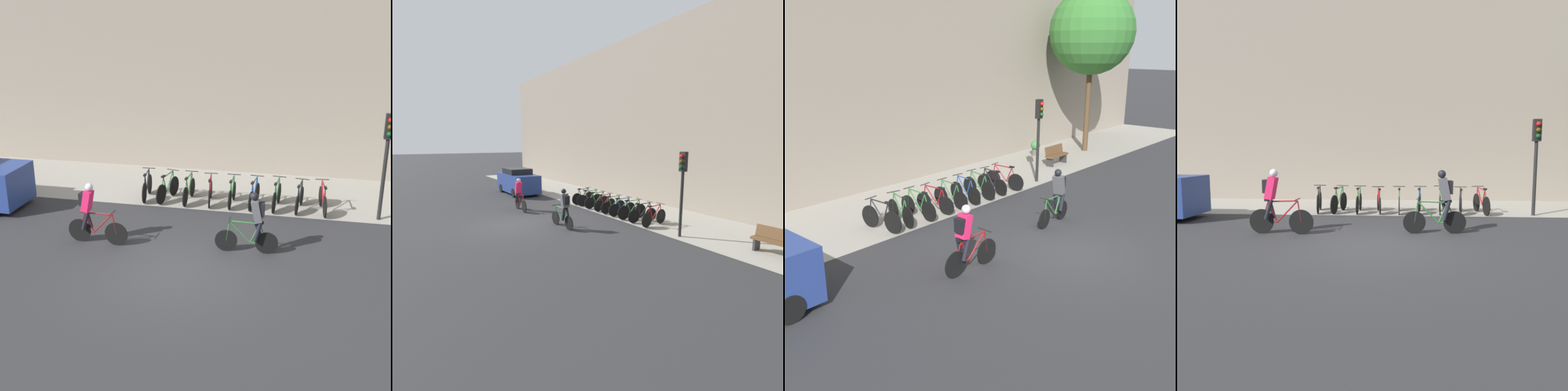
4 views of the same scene
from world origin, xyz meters
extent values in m
plane|color=#2B2B2D|center=(0.00, 0.00, 0.00)|extent=(200.00, 200.00, 0.00)
cube|color=gray|center=(0.00, 6.75, 0.00)|extent=(44.00, 4.50, 0.01)
cube|color=gray|center=(0.00, 9.30, 5.18)|extent=(44.00, 0.60, 10.36)
cylinder|color=black|center=(-2.07, 1.28, 0.34)|extent=(0.68, 0.06, 0.68)
cylinder|color=black|center=(-3.19, 1.32, 0.34)|extent=(0.68, 0.06, 0.68)
cylinder|color=maroon|center=(-2.45, 1.29, 0.62)|extent=(0.61, 0.06, 0.62)
cylinder|color=maroon|center=(-2.86, 1.31, 0.61)|extent=(0.28, 0.05, 0.58)
cylinder|color=maroon|center=(-2.58, 1.30, 0.90)|extent=(0.83, 0.07, 0.07)
cylinder|color=maroon|center=(-2.97, 1.31, 0.33)|extent=(0.45, 0.05, 0.05)
cylinder|color=maroon|center=(-3.09, 1.32, 0.61)|extent=(0.23, 0.04, 0.56)
cylinder|color=maroon|center=(-2.12, 1.28, 0.63)|extent=(0.13, 0.04, 0.59)
cylinder|color=black|center=(-2.16, 1.28, 0.96)|extent=(0.04, 0.46, 0.03)
cube|color=black|center=(-2.99, 1.31, 0.93)|extent=(0.20, 0.09, 0.06)
cube|color=#EA1E56|center=(-2.89, 1.31, 1.26)|extent=(0.33, 0.33, 0.63)
sphere|color=silver|center=(-2.81, 1.31, 1.67)|extent=(0.23, 0.23, 0.22)
cylinder|color=black|center=(-2.94, 1.20, 0.68)|extent=(0.28, 0.12, 0.56)
cylinder|color=black|center=(-2.93, 1.42, 0.68)|extent=(0.24, 0.12, 0.56)
cube|color=black|center=(-3.03, 1.31, 1.31)|extent=(0.15, 0.26, 0.36)
cylinder|color=black|center=(1.01, 1.58, 0.31)|extent=(0.62, 0.07, 0.62)
cylinder|color=black|center=(2.11, 1.64, 0.31)|extent=(0.62, 0.07, 0.62)
cylinder|color=#2D6B33|center=(1.38, 1.60, 0.59)|extent=(0.61, 0.07, 0.62)
cylinder|color=#2D6B33|center=(1.79, 1.62, 0.58)|extent=(0.28, 0.06, 0.58)
cylinder|color=#2D6B33|center=(1.51, 1.61, 0.88)|extent=(0.82, 0.09, 0.07)
cylinder|color=#2D6B33|center=(1.89, 1.63, 0.30)|extent=(0.45, 0.06, 0.05)
cylinder|color=#2D6B33|center=(2.01, 1.64, 0.59)|extent=(0.23, 0.04, 0.56)
cylinder|color=#2D6B33|center=(1.05, 1.58, 0.60)|extent=(0.13, 0.04, 0.59)
cylinder|color=black|center=(1.10, 1.58, 0.93)|extent=(0.05, 0.46, 0.03)
cube|color=black|center=(1.91, 1.63, 0.90)|extent=(0.20, 0.09, 0.06)
cube|color=#4C4C51|center=(1.82, 1.62, 1.23)|extent=(0.34, 0.34, 0.63)
sphere|color=black|center=(1.74, 1.62, 1.64)|extent=(0.23, 0.23, 0.22)
cylinder|color=black|center=(1.86, 1.74, 0.66)|extent=(0.28, 0.13, 0.56)
cylinder|color=black|center=(1.87, 1.52, 0.66)|extent=(0.25, 0.12, 0.56)
cube|color=black|center=(1.95, 1.63, 1.28)|extent=(0.15, 0.27, 0.36)
cylinder|color=black|center=(-2.44, 5.72, 0.35)|extent=(0.11, 0.70, 0.70)
cylinder|color=black|center=(-2.34, 4.75, 0.35)|extent=(0.11, 0.70, 0.70)
cylinder|color=black|center=(-2.41, 5.39, 0.63)|extent=(0.10, 0.54, 0.62)
cylinder|color=black|center=(-2.37, 5.03, 0.62)|extent=(0.07, 0.26, 0.58)
cylinder|color=black|center=(-2.40, 5.28, 0.92)|extent=(0.12, 0.73, 0.07)
cylinder|color=black|center=(-2.36, 4.94, 0.34)|extent=(0.07, 0.39, 0.05)
cylinder|color=black|center=(-2.35, 4.83, 0.63)|extent=(0.05, 0.21, 0.56)
cylinder|color=black|center=(-2.44, 5.68, 0.64)|extent=(0.05, 0.12, 0.58)
cylinder|color=black|center=(-2.44, 5.64, 0.97)|extent=(0.46, 0.08, 0.03)
cube|color=black|center=(-2.36, 4.92, 0.94)|extent=(0.10, 0.21, 0.06)
cylinder|color=black|center=(-1.54, 5.71, 0.35)|extent=(0.18, 0.68, 0.69)
cylinder|color=black|center=(-1.75, 4.75, 0.35)|extent=(0.18, 0.68, 0.69)
cylinder|color=#2D6B33|center=(-1.61, 5.39, 0.63)|extent=(0.15, 0.54, 0.62)
cylinder|color=#2D6B33|center=(-1.69, 5.03, 0.61)|extent=(0.09, 0.26, 0.58)
cylinder|color=#2D6B33|center=(-1.63, 5.28, 0.91)|extent=(0.19, 0.72, 0.07)
cylinder|color=#2D6B33|center=(-1.71, 4.94, 0.34)|extent=(0.11, 0.39, 0.05)
cylinder|color=#2D6B33|center=(-1.73, 4.84, 0.62)|extent=(0.07, 0.21, 0.56)
cylinder|color=#2D6B33|center=(-1.55, 5.68, 0.64)|extent=(0.06, 0.12, 0.58)
cylinder|color=black|center=(-1.56, 5.64, 0.97)|extent=(0.46, 0.12, 0.03)
cube|color=black|center=(-1.71, 4.92, 0.94)|extent=(0.12, 0.21, 0.06)
cylinder|color=black|center=(-0.89, 5.75, 0.33)|extent=(0.05, 0.66, 0.66)
cylinder|color=black|center=(-0.90, 4.72, 0.33)|extent=(0.05, 0.66, 0.66)
cylinder|color=#2D6B33|center=(-0.89, 5.40, 0.61)|extent=(0.05, 0.57, 0.62)
cylinder|color=#2D6B33|center=(-0.90, 5.02, 0.60)|extent=(0.04, 0.26, 0.58)
cylinder|color=#2D6B33|center=(-0.89, 5.28, 0.90)|extent=(0.05, 0.76, 0.07)
cylinder|color=#2D6B33|center=(-0.90, 4.92, 0.32)|extent=(0.04, 0.41, 0.05)
cylinder|color=#2D6B33|center=(-0.90, 4.81, 0.61)|extent=(0.04, 0.22, 0.56)
cylinder|color=#2D6B33|center=(-0.89, 5.71, 0.62)|extent=(0.04, 0.12, 0.59)
cylinder|color=black|center=(-0.89, 5.66, 0.95)|extent=(0.46, 0.04, 0.03)
cube|color=black|center=(-0.90, 4.90, 0.92)|extent=(0.08, 0.20, 0.06)
cylinder|color=black|center=(-0.20, 5.72, 0.31)|extent=(0.11, 0.62, 0.62)
cylinder|color=black|center=(-0.08, 4.75, 0.31)|extent=(0.11, 0.62, 0.62)
cylinder|color=maroon|center=(-0.16, 5.39, 0.59)|extent=(0.11, 0.54, 0.62)
cylinder|color=maroon|center=(-0.12, 5.03, 0.58)|extent=(0.07, 0.26, 0.58)
cylinder|color=maroon|center=(-0.15, 5.28, 0.87)|extent=(0.13, 0.73, 0.07)
cylinder|color=maroon|center=(-0.11, 4.94, 0.30)|extent=(0.08, 0.39, 0.05)
cylinder|color=maroon|center=(-0.10, 4.83, 0.58)|extent=(0.06, 0.21, 0.56)
cylinder|color=maroon|center=(-0.20, 5.68, 0.60)|extent=(0.05, 0.12, 0.58)
cylinder|color=black|center=(-0.19, 5.64, 0.93)|extent=(0.46, 0.08, 0.03)
cube|color=black|center=(-0.11, 4.92, 0.90)|extent=(0.10, 0.21, 0.06)
cylinder|color=black|center=(0.60, 5.72, 0.32)|extent=(0.04, 0.65, 0.65)
cylinder|color=black|center=(0.60, 4.75, 0.32)|extent=(0.04, 0.65, 0.65)
cylinder|color=#2D6B33|center=(0.60, 5.39, 0.61)|extent=(0.04, 0.54, 0.62)
cylinder|color=#2D6B33|center=(0.60, 5.03, 0.59)|extent=(0.04, 0.25, 0.58)
cylinder|color=#2D6B33|center=(0.60, 5.28, 0.89)|extent=(0.04, 0.72, 0.07)
cylinder|color=#2D6B33|center=(0.60, 4.94, 0.32)|extent=(0.03, 0.39, 0.05)
cylinder|color=#2D6B33|center=(0.60, 4.83, 0.60)|extent=(0.03, 0.21, 0.56)
cylinder|color=#2D6B33|center=(0.60, 5.68, 0.61)|extent=(0.04, 0.11, 0.58)
cylinder|color=black|center=(0.60, 5.64, 0.94)|extent=(0.46, 0.03, 0.03)
cube|color=black|center=(0.60, 4.92, 0.91)|extent=(0.08, 0.20, 0.06)
cylinder|color=black|center=(1.40, 5.71, 0.33)|extent=(0.11, 0.66, 0.66)
cylinder|color=black|center=(1.30, 4.75, 0.33)|extent=(0.11, 0.66, 0.66)
cylinder|color=#1E478C|center=(1.37, 5.39, 0.61)|extent=(0.10, 0.53, 0.62)
cylinder|color=#1E478C|center=(1.33, 5.03, 0.60)|extent=(0.07, 0.25, 0.58)
cylinder|color=#1E478C|center=(1.36, 5.28, 0.90)|extent=(0.12, 0.72, 0.07)
cylinder|color=#1E478C|center=(1.32, 4.94, 0.32)|extent=(0.07, 0.39, 0.05)
cylinder|color=#1E478C|center=(1.31, 4.84, 0.61)|extent=(0.05, 0.21, 0.56)
cylinder|color=#1E478C|center=(1.40, 5.67, 0.62)|extent=(0.05, 0.12, 0.58)
cylinder|color=black|center=(1.40, 5.64, 0.95)|extent=(0.46, 0.08, 0.03)
cube|color=black|center=(1.32, 4.93, 0.92)|extent=(0.10, 0.21, 0.06)
cylinder|color=black|center=(2.15, 5.73, 0.35)|extent=(0.10, 0.70, 0.70)
cylinder|color=black|center=(2.06, 4.74, 0.35)|extent=(0.10, 0.70, 0.70)
cylinder|color=#2D6B33|center=(2.12, 5.39, 0.63)|extent=(0.09, 0.55, 0.62)
cylinder|color=#2D6B33|center=(2.08, 5.03, 0.61)|extent=(0.06, 0.26, 0.58)
cylinder|color=#2D6B33|center=(2.11, 5.28, 0.91)|extent=(0.11, 0.74, 0.07)
cylinder|color=#2D6B33|center=(2.07, 4.94, 0.34)|extent=(0.07, 0.40, 0.05)
cylinder|color=#2D6B33|center=(2.06, 4.83, 0.62)|extent=(0.05, 0.21, 0.56)
cylinder|color=#2D6B33|center=(2.14, 5.69, 0.64)|extent=(0.05, 0.12, 0.58)
cylinder|color=black|center=(2.14, 5.65, 0.97)|extent=(0.46, 0.07, 0.03)
cube|color=black|center=(2.07, 4.92, 0.94)|extent=(0.10, 0.21, 0.06)
cylinder|color=black|center=(2.91, 5.72, 0.32)|extent=(0.11, 0.63, 0.63)
cylinder|color=black|center=(2.79, 4.74, 0.32)|extent=(0.11, 0.63, 0.63)
cylinder|color=black|center=(2.87, 5.39, 0.60)|extent=(0.11, 0.54, 0.62)
cylinder|color=black|center=(2.82, 5.03, 0.58)|extent=(0.07, 0.26, 0.58)
cylinder|color=black|center=(2.86, 5.28, 0.88)|extent=(0.13, 0.73, 0.07)
cylinder|color=black|center=(2.81, 4.94, 0.31)|extent=(0.08, 0.40, 0.05)
cylinder|color=black|center=(2.80, 4.83, 0.59)|extent=(0.06, 0.21, 0.56)
cylinder|color=black|center=(2.91, 5.68, 0.61)|extent=(0.05, 0.12, 0.58)
cylinder|color=black|center=(2.90, 5.64, 0.94)|extent=(0.46, 0.08, 0.03)
cube|color=black|center=(2.81, 4.92, 0.91)|extent=(0.10, 0.21, 0.06)
cylinder|color=black|center=(3.53, 5.75, 0.34)|extent=(0.12, 0.68, 0.68)
cylinder|color=black|center=(3.67, 4.72, 0.34)|extent=(0.12, 0.68, 0.68)
cylinder|color=maroon|center=(3.58, 5.40, 0.62)|extent=(0.12, 0.57, 0.62)
cylinder|color=maroon|center=(3.63, 5.02, 0.61)|extent=(0.07, 0.27, 0.58)
cylinder|color=maroon|center=(3.59, 5.28, 0.91)|extent=(0.14, 0.77, 0.07)
cylinder|color=maroon|center=(3.64, 4.92, 0.33)|extent=(0.09, 0.42, 0.05)
cylinder|color=maroon|center=(3.66, 4.81, 0.62)|extent=(0.06, 0.22, 0.56)
cylinder|color=maroon|center=(3.54, 5.71, 0.63)|extent=(0.05, 0.12, 0.59)
cylinder|color=black|center=(3.54, 5.67, 0.96)|extent=(0.46, 0.09, 0.03)
cube|color=black|center=(3.64, 4.90, 0.93)|extent=(0.11, 0.21, 0.06)
cylinder|color=black|center=(5.35, 4.90, 1.68)|extent=(0.12, 0.12, 3.37)
cube|color=black|center=(5.35, 4.90, 2.99)|extent=(0.26, 0.20, 0.76)
sphere|color=red|center=(5.35, 4.77, 3.20)|extent=(0.15, 0.15, 0.15)
sphere|color=#4C380A|center=(5.35, 4.77, 2.99)|extent=(0.15, 0.15, 0.15)
sphere|color=#0C4719|center=(5.35, 4.77, 2.78)|extent=(0.15, 0.15, 0.15)
cube|color=brown|center=(8.43, 5.91, 0.45)|extent=(1.42, 0.40, 0.08)
cube|color=brown|center=(8.43, 6.09, 0.69)|extent=(1.42, 0.12, 0.40)
cube|color=#2D2D2D|center=(7.86, 5.91, 0.23)|extent=(0.08, 0.36, 0.45)
cube|color=navy|center=(-8.20, 3.27, 0.81)|extent=(4.30, 1.78, 1.27)
cube|color=black|center=(-8.31, 3.27, 1.65)|extent=(2.06, 1.57, 0.40)
cylinder|color=black|center=(-6.87, 2.45, 0.31)|extent=(0.62, 0.20, 0.62)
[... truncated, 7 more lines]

